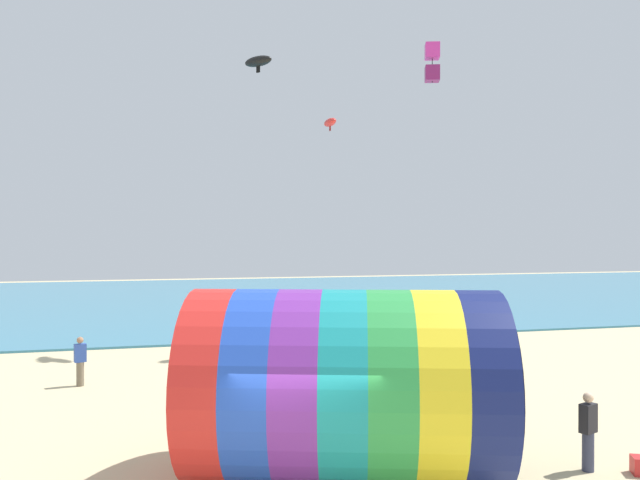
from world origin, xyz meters
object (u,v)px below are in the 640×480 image
object	(u,v)px
giant_inflatable_tube	(346,385)
bystander_near_water	(80,361)
kite_handler	(588,431)
kite_red_parafoil	(330,122)
kite_black_parafoil	(258,61)
kite_magenta_box	(432,62)

from	to	relation	value
giant_inflatable_tube	bystander_near_water	bearing A→B (deg)	122.81
kite_handler	bystander_near_water	distance (m)	15.12
giant_inflatable_tube	bystander_near_water	world-z (taller)	giant_inflatable_tube
giant_inflatable_tube	kite_red_parafoil	bearing A→B (deg)	76.52
kite_red_parafoil	giant_inflatable_tube	bearing A→B (deg)	-103.48
kite_red_parafoil	kite_black_parafoil	world-z (taller)	kite_black_parafoil
giant_inflatable_tube	kite_black_parafoil	world-z (taller)	kite_black_parafoil
kite_handler	kite_magenta_box	size ratio (longest dim) A/B	1.22
kite_red_parafoil	kite_magenta_box	xyz separation A→B (m)	(2.28, -4.58, 1.28)
giant_inflatable_tube	kite_red_parafoil	distance (m)	14.30
kite_magenta_box	kite_black_parafoil	size ratio (longest dim) A/B	0.92
giant_inflatable_tube	kite_magenta_box	xyz separation A→B (m)	(5.13, 7.31, 8.69)
giant_inflatable_tube	kite_handler	xyz separation A→B (m)	(5.00, -0.73, -1.07)
kite_magenta_box	kite_red_parafoil	bearing A→B (deg)	116.44
kite_handler	kite_black_parafoil	size ratio (longest dim) A/B	1.13
kite_handler	bystander_near_water	xyz separation A→B (m)	(-11.13, 10.24, -0.02)
kite_black_parafoil	bystander_near_water	world-z (taller)	kite_black_parafoil
kite_red_parafoil	bystander_near_water	distance (m)	12.60
kite_red_parafoil	kite_magenta_box	distance (m)	5.27
bystander_near_water	kite_handler	bearing A→B (deg)	-42.60
kite_red_parafoil	kite_black_parafoil	size ratio (longest dim) A/B	0.71
kite_handler	kite_black_parafoil	distance (m)	19.94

